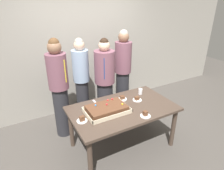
% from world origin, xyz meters
% --- Properties ---
extents(ground_plane, '(12.00, 12.00, 0.00)m').
position_xyz_m(ground_plane, '(0.00, 0.00, 0.00)').
color(ground_plane, '#4C4742').
extents(interior_back_panel, '(8.00, 0.12, 3.00)m').
position_xyz_m(interior_back_panel, '(0.00, 1.60, 1.50)').
color(interior_back_panel, '#9E998E').
rests_on(interior_back_panel, ground_plane).
extents(party_table, '(1.63, 0.95, 0.74)m').
position_xyz_m(party_table, '(0.00, 0.00, 0.65)').
color(party_table, '#47382D').
rests_on(party_table, ground_plane).
extents(sheet_cake, '(0.64, 0.43, 0.12)m').
position_xyz_m(sheet_cake, '(-0.28, 0.01, 0.79)').
color(sheet_cake, beige).
rests_on(sheet_cake, party_table).
extents(plated_slice_near_left, '(0.15, 0.15, 0.08)m').
position_xyz_m(plated_slice_near_left, '(0.16, -0.36, 0.77)').
color(plated_slice_near_left, white).
rests_on(plated_slice_near_left, party_table).
extents(plated_slice_near_right, '(0.15, 0.15, 0.06)m').
position_xyz_m(plated_slice_near_right, '(0.13, 0.23, 0.76)').
color(plated_slice_near_right, white).
rests_on(plated_slice_near_right, party_table).
extents(plated_slice_far_left, '(0.15, 0.15, 0.06)m').
position_xyz_m(plated_slice_far_left, '(0.33, 0.09, 0.76)').
color(plated_slice_far_left, white).
rests_on(plated_slice_far_left, party_table).
extents(plated_slice_far_right, '(0.15, 0.15, 0.08)m').
position_xyz_m(plated_slice_far_right, '(-0.69, -0.04, 0.77)').
color(plated_slice_far_right, white).
rests_on(plated_slice_far_right, party_table).
extents(drink_cup_nearest, '(0.07, 0.07, 0.10)m').
position_xyz_m(drink_cup_nearest, '(0.52, 0.25, 0.79)').
color(drink_cup_nearest, white).
rests_on(drink_cup_nearest, party_table).
extents(cake_server_utensil, '(0.03, 0.20, 0.01)m').
position_xyz_m(cake_server_utensil, '(-0.31, 0.34, 0.75)').
color(cake_server_utensil, silver).
rests_on(cake_server_utensil, party_table).
extents(person_serving_front, '(0.33, 0.33, 1.75)m').
position_xyz_m(person_serving_front, '(-0.76, 0.80, 0.92)').
color(person_serving_front, '#28282D').
rests_on(person_serving_front, ground_plane).
extents(person_green_shirt_behind, '(0.33, 0.33, 1.76)m').
position_xyz_m(person_green_shirt_behind, '(0.59, 0.96, 0.92)').
color(person_green_shirt_behind, '#28282D').
rests_on(person_green_shirt_behind, ground_plane).
extents(person_striped_tie_right, '(0.30, 0.30, 1.66)m').
position_xyz_m(person_striped_tie_right, '(-0.27, 1.06, 0.87)').
color(person_striped_tie_right, '#28282D').
rests_on(person_striped_tie_right, ground_plane).
extents(person_far_right_suit, '(0.37, 0.37, 1.68)m').
position_xyz_m(person_far_right_suit, '(0.09, 0.79, 0.86)').
color(person_far_right_suit, '#28282D').
rests_on(person_far_right_suit, ground_plane).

